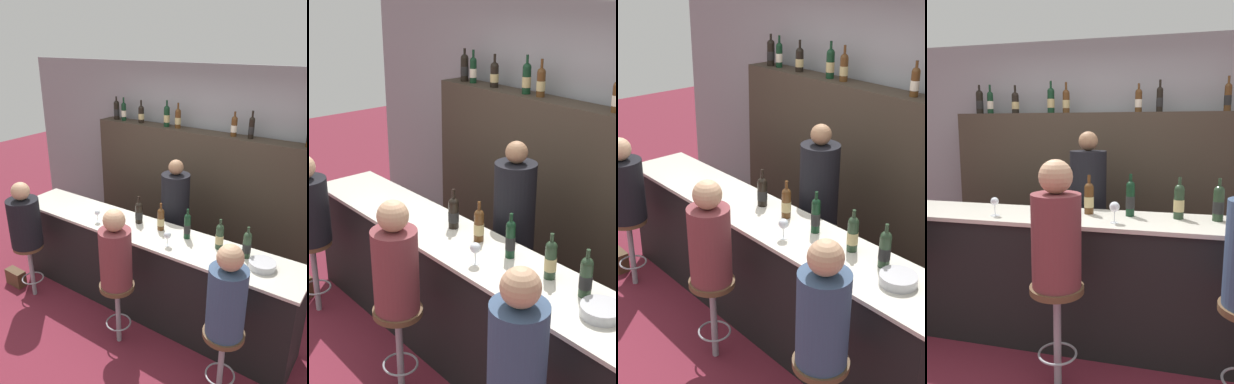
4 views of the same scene
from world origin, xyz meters
TOP-DOWN VIEW (x-y plane):
  - ground_plane at (0.00, 0.00)m, footprint 16.00×16.00m
  - wall_back at (0.00, 1.75)m, footprint 6.40×0.05m
  - bar_counter at (0.00, 0.27)m, footprint 3.37×0.58m
  - back_bar_cabinet at (0.00, 1.52)m, footprint 3.16×0.28m
  - wine_bottle_counter_0 at (-0.14, 0.38)m, footprint 0.08×0.08m
  - wine_bottle_counter_1 at (0.14, 0.38)m, footprint 0.07×0.07m
  - wine_bottle_counter_2 at (0.46, 0.38)m, footprint 0.07×0.07m
  - wine_bottle_counter_3 at (0.82, 0.38)m, footprint 0.08×0.08m
  - wine_bottle_counter_4 at (1.09, 0.38)m, footprint 0.08×0.08m
  - wine_bottle_backbar_0 at (-1.38, 1.52)m, footprint 0.08×0.08m
  - wine_bottle_backbar_1 at (-1.25, 1.52)m, footprint 0.07×0.07m
  - wine_bottle_backbar_2 at (-0.95, 1.52)m, footprint 0.08×0.08m
  - wine_bottle_backbar_3 at (-0.54, 1.52)m, footprint 0.08×0.08m
  - wine_bottle_backbar_4 at (-0.37, 1.52)m, footprint 0.08×0.08m
  - wine_bottle_backbar_5 at (0.40, 1.52)m, footprint 0.07×0.07m
  - wine_bottle_backbar_6 at (0.61, 1.52)m, footprint 0.07×0.07m
  - wine_bottle_backbar_7 at (1.25, 1.52)m, footprint 0.07×0.07m
  - wine_glass_0 at (-0.53, 0.14)m, footprint 0.07×0.07m
  - wine_glass_1 at (0.38, 0.14)m, footprint 0.07×0.07m
  - bar_stool_middle at (0.09, -0.30)m, footprint 0.34×0.34m
  - guest_seated_middle at (0.09, -0.30)m, footprint 0.31×0.31m
  - bartender at (0.03, 0.85)m, footprint 0.33×0.33m

SIDE VIEW (x-z plane):
  - ground_plane at x=0.00m, z-range 0.00..0.00m
  - bar_counter at x=0.00m, z-range 0.00..1.00m
  - bar_stool_middle at x=0.09m, z-range 0.18..0.87m
  - bartender at x=0.03m, z-range -0.06..1.56m
  - back_bar_cabinet at x=0.00m, z-range 0.00..1.81m
  - guest_seated_middle at x=0.09m, z-range 0.64..1.42m
  - wine_glass_0 at x=-0.53m, z-range 1.03..1.17m
  - wine_glass_1 at x=0.38m, z-range 1.03..1.18m
  - wine_bottle_counter_0 at x=-0.14m, z-range 0.96..1.27m
  - wine_bottle_counter_1 at x=0.14m, z-range 0.97..1.27m
  - wine_bottle_counter_4 at x=1.09m, z-range 0.97..1.28m
  - wine_bottle_counter_3 at x=0.82m, z-range 0.97..1.28m
  - wine_bottle_counter_2 at x=0.46m, z-range 0.97..1.29m
  - wall_back at x=0.00m, z-range 0.00..2.60m
  - wine_bottle_backbar_2 at x=-0.95m, z-range 1.78..2.08m
  - wine_bottle_backbar_5 at x=0.40m, z-range 1.79..2.07m
  - wine_bottle_backbar_4 at x=-0.37m, z-range 1.78..2.10m
  - wine_bottle_backbar_1 at x=-1.25m, z-range 1.78..2.10m
  - wine_bottle_backbar_6 at x=0.61m, z-range 1.78..2.10m
  - wine_bottle_backbar_0 at x=-1.38m, z-range 1.78..2.10m
  - wine_bottle_backbar_3 at x=-0.54m, z-range 1.78..2.12m
  - wine_bottle_backbar_7 at x=1.25m, z-range 1.78..2.12m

